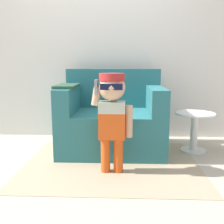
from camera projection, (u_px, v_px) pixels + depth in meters
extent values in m
plane|color=#BCB29E|center=(89.00, 153.00, 2.88)|extent=(10.00, 10.00, 0.00)
cube|color=silver|center=(95.00, 38.00, 3.38)|extent=(10.00, 0.05, 2.60)
cube|color=#286B70|center=(112.00, 131.00, 2.96)|extent=(1.13, 0.86, 0.45)
cube|color=#286B70|center=(113.00, 88.00, 3.21)|extent=(1.13, 0.18, 0.46)
cube|color=#286B70|center=(67.00, 100.00, 2.83)|extent=(0.17, 0.68, 0.27)
cube|color=#286B70|center=(157.00, 100.00, 2.79)|extent=(0.17, 0.68, 0.27)
cube|color=#284C38|center=(67.00, 86.00, 2.80)|extent=(0.21, 0.47, 0.03)
cylinder|color=#E05119|center=(105.00, 155.00, 2.36)|extent=(0.08, 0.08, 0.32)
cylinder|color=#E05119|center=(118.00, 155.00, 2.35)|extent=(0.08, 0.08, 0.32)
cube|color=#E05119|center=(112.00, 126.00, 2.31)|extent=(0.23, 0.13, 0.23)
cube|color=#B7C6B2|center=(112.00, 107.00, 2.28)|extent=(0.23, 0.13, 0.10)
sphere|color=tan|center=(112.00, 87.00, 2.25)|extent=(0.23, 0.23, 0.23)
cylinder|color=#B22828|center=(112.00, 77.00, 2.23)|extent=(0.22, 0.22, 0.06)
cube|color=#B22828|center=(112.00, 79.00, 2.34)|extent=(0.13, 0.10, 0.01)
cube|color=#0F1433|center=(111.00, 87.00, 2.14)|extent=(0.19, 0.01, 0.05)
cylinder|color=tan|center=(129.00, 121.00, 2.29)|extent=(0.07, 0.07, 0.28)
cylinder|color=tan|center=(96.00, 96.00, 2.27)|extent=(0.09, 0.07, 0.17)
cube|color=gray|center=(96.00, 87.00, 2.24)|extent=(0.02, 0.07, 0.13)
cylinder|color=white|center=(193.00, 150.00, 2.95)|extent=(0.28, 0.28, 0.02)
cylinder|color=white|center=(194.00, 133.00, 2.92)|extent=(0.08, 0.08, 0.42)
cylinder|color=white|center=(195.00, 114.00, 2.88)|extent=(0.43, 0.43, 0.02)
cube|color=tan|center=(112.00, 163.00, 2.59)|extent=(1.69, 1.37, 0.01)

